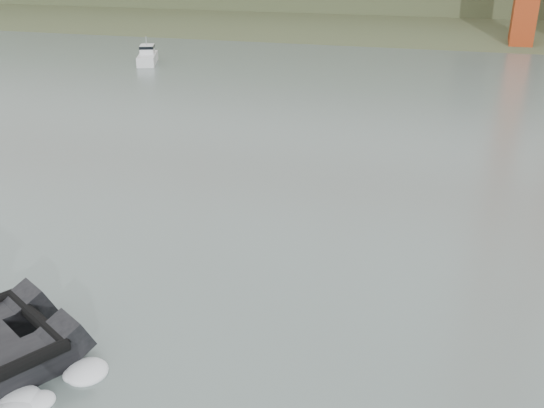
# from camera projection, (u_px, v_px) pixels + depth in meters

# --- Properties ---
(ground) EXTENTS (400.00, 400.00, 0.00)m
(ground) POSITION_uv_depth(u_px,v_px,m) (136.00, 379.00, 20.17)
(ground) COLOR #4E5D57
(ground) RESTS_ON ground
(motorboat) EXTENTS (3.96, 6.22, 3.25)m
(motorboat) POSITION_uv_depth(u_px,v_px,m) (148.00, 56.00, 71.96)
(motorboat) COLOR silver
(motorboat) RESTS_ON ground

